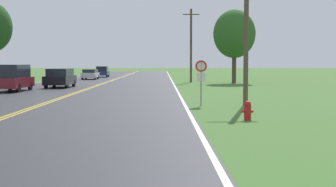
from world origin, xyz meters
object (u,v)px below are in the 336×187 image
at_px(car_maroon_van_approaching, 14,78).
at_px(car_black_van_mid_near, 60,78).
at_px(traffic_sign, 201,72).
at_px(car_dark_blue_van_receding, 102,71).
at_px(fire_hydrant, 248,110).
at_px(tree_behind_sign, 234,34).
at_px(car_silver_hatchback_mid_far, 90,74).

relative_size(car_maroon_van_approaching, car_black_van_mid_near, 1.04).
relative_size(traffic_sign, car_maroon_van_approaching, 0.48).
height_order(traffic_sign, car_dark_blue_van_receding, traffic_sign).
bearing_deg(fire_hydrant, car_black_van_mid_near, 117.22).
height_order(fire_hydrant, tree_behind_sign, tree_behind_sign).
height_order(fire_hydrant, traffic_sign, traffic_sign).
distance_m(tree_behind_sign, car_black_van_mid_near, 19.15).
height_order(car_maroon_van_approaching, car_dark_blue_van_receding, car_maroon_van_approaching).
bearing_deg(car_black_van_mid_near, traffic_sign, -147.41).
height_order(traffic_sign, car_maroon_van_approaching, traffic_sign).
distance_m(tree_behind_sign, car_dark_blue_van_receding, 27.28).
bearing_deg(car_maroon_van_approaching, fire_hydrant, -140.89).
bearing_deg(fire_hydrant, traffic_sign, 101.75).
bearing_deg(tree_behind_sign, car_silver_hatchback_mid_far, 146.37).
bearing_deg(car_silver_hatchback_mid_far, car_maroon_van_approaching, 176.76).
bearing_deg(fire_hydrant, car_maroon_van_approaching, 128.55).
height_order(tree_behind_sign, car_silver_hatchback_mid_far, tree_behind_sign).
height_order(car_black_van_mid_near, car_silver_hatchback_mid_far, car_black_van_mid_near).
distance_m(fire_hydrant, car_maroon_van_approaching, 22.89).
bearing_deg(car_dark_blue_van_receding, car_silver_hatchback_mid_far, 176.10).
height_order(traffic_sign, car_silver_hatchback_mid_far, traffic_sign).
bearing_deg(tree_behind_sign, car_maroon_van_approaching, -142.59).
xyz_separation_m(traffic_sign, car_maroon_van_approaching, (-13.03, 11.96, -0.67)).
bearing_deg(traffic_sign, fire_hydrant, -78.25).
height_order(fire_hydrant, car_black_van_mid_near, car_black_van_mid_near).
bearing_deg(tree_behind_sign, car_dark_blue_van_receding, 128.08).
height_order(fire_hydrant, car_silver_hatchback_mid_far, car_silver_hatchback_mid_far).
height_order(car_maroon_van_approaching, car_black_van_mid_near, car_maroon_van_approaching).
distance_m(traffic_sign, car_black_van_mid_near, 20.42).
bearing_deg(car_dark_blue_van_receding, car_maroon_van_approaching, 174.48).
xyz_separation_m(tree_behind_sign, car_black_van_mid_near, (-16.40, -8.91, -4.30)).
height_order(tree_behind_sign, car_maroon_van_approaching, tree_behind_sign).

